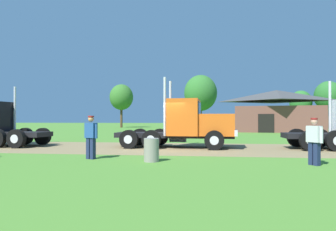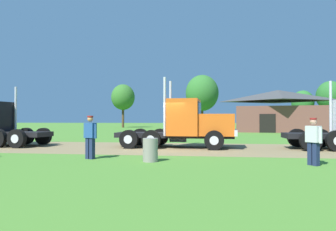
{
  "view_description": "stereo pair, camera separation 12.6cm",
  "coord_description": "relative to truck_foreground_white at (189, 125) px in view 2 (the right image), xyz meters",
  "views": [
    {
      "loc": [
        2.41,
        -16.69,
        1.63
      ],
      "look_at": [
        0.23,
        0.16,
        1.82
      ],
      "focal_mm": 32.38,
      "sensor_mm": 36.0,
      "label": 1
    },
    {
      "loc": [
        2.54,
        -16.68,
        1.63
      ],
      "look_at": [
        0.23,
        0.16,
        1.82
      ],
      "focal_mm": 32.38,
      "sensor_mm": 36.0,
      "label": 2
    }
  ],
  "objects": [
    {
      "name": "shed_building",
      "position": [
        9.8,
        22.84,
        1.28
      ],
      "size": [
        11.52,
        8.8,
        5.29
      ],
      "color": "brown",
      "rests_on": "ground_plane"
    },
    {
      "name": "visitor_walking_mid",
      "position": [
        -3.67,
        -5.35,
        -0.32
      ],
      "size": [
        0.63,
        0.41,
        1.76
      ],
      "color": "#264C8C",
      "rests_on": "ground_plane"
    },
    {
      "name": "tree_right",
      "position": [
        17.53,
        39.24,
        3.23
      ],
      "size": [
        3.83,
        3.83,
        6.66
      ],
      "color": "#513823",
      "rests_on": "ground_plane"
    },
    {
      "name": "tree_left",
      "position": [
        -14.86,
        37.67,
        4.34
      ],
      "size": [
        4.37,
        4.37,
        8.07
      ],
      "color": "#513823",
      "rests_on": "ground_plane"
    },
    {
      "name": "visitor_by_barrel",
      "position": [
        4.73,
        -5.93,
        -0.38
      ],
      "size": [
        0.48,
        0.57,
        1.66
      ],
      "color": "silver",
      "rests_on": "ground_plane"
    },
    {
      "name": "steel_barrel",
      "position": [
        -1.1,
        -5.76,
        -0.85
      ],
      "size": [
        0.57,
        0.57,
        0.89
      ],
      "primitive_type": "cylinder",
      "color": "gray",
      "rests_on": "ground_plane"
    },
    {
      "name": "tree_mid",
      "position": [
        -0.09,
        33.94,
        4.65
      ],
      "size": [
        5.5,
        5.5,
        8.99
      ],
      "color": "#513823",
      "rests_on": "ground_plane"
    },
    {
      "name": "ground_plane",
      "position": [
        -1.41,
        -0.42,
        -1.29
      ],
      "size": [
        200.0,
        200.0,
        0.0
      ],
      "primitive_type": "plane",
      "color": "#4D842D"
    },
    {
      "name": "truck_foreground_white",
      "position": [
        0.0,
        0.0,
        0.0
      ],
      "size": [
        6.88,
        2.87,
        3.9
      ],
      "color": "black",
      "rests_on": "ground_plane"
    },
    {
      "name": "dirt_track",
      "position": [
        -1.41,
        -0.42,
        -1.29
      ],
      "size": [
        120.0,
        6.93,
        0.01
      ],
      "primitive_type": "cube",
      "color": "olive",
      "rests_on": "ground_plane"
    },
    {
      "name": "tree_far_right",
      "position": [
        21.31,
        36.99,
        4.2
      ],
      "size": [
        4.51,
        4.51,
        8.0
      ],
      "color": "#513823",
      "rests_on": "ground_plane"
    }
  ]
}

